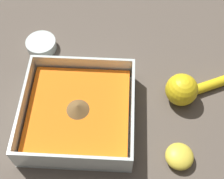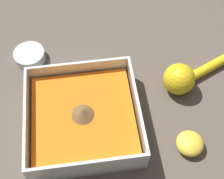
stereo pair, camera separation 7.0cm
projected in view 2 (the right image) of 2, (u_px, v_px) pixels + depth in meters
name	position (u px, v px, depth m)	size (l,w,h in m)	color
ground_plane	(74.00, 105.00, 0.72)	(4.00, 4.00, 0.00)	brown
square_dish	(84.00, 118.00, 0.68)	(0.24, 0.24, 0.07)	silver
spice_bowl	(30.00, 56.00, 0.79)	(0.08, 0.08, 0.03)	silver
lemon_squeezer	(183.00, 77.00, 0.73)	(0.18, 0.11, 0.07)	yellow
lemon_half	(190.00, 143.00, 0.66)	(0.06, 0.06, 0.03)	yellow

